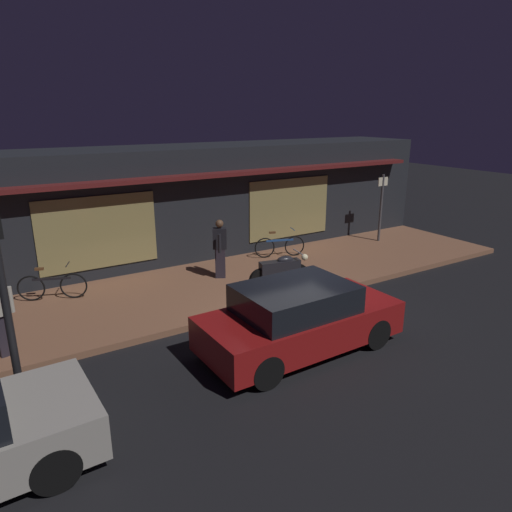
{
  "coord_description": "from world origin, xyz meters",
  "views": [
    {
      "loc": [
        -6.01,
        -7.71,
        4.65
      ],
      "look_at": [
        0.25,
        2.4,
        0.95
      ],
      "focal_mm": 32.66,
      "sensor_mm": 36.0,
      "label": 1
    }
  ],
  "objects_px": {
    "bicycle_extra": "(280,246)",
    "parked_car_far": "(299,318)",
    "person_bystander": "(220,248)",
    "sign_post": "(381,204)",
    "motorcycle": "(281,270)",
    "bicycle_parked": "(52,286)"
  },
  "relations": [
    {
      "from": "bicycle_parked",
      "to": "parked_car_far",
      "type": "bearing_deg",
      "value": -53.05
    },
    {
      "from": "bicycle_parked",
      "to": "sign_post",
      "type": "distance_m",
      "value": 11.07
    },
    {
      "from": "parked_car_far",
      "to": "bicycle_extra",
      "type": "bearing_deg",
      "value": 59.17
    },
    {
      "from": "person_bystander",
      "to": "sign_post",
      "type": "height_order",
      "value": "sign_post"
    },
    {
      "from": "person_bystander",
      "to": "parked_car_far",
      "type": "xyz_separation_m",
      "value": [
        -0.49,
        -4.33,
        -0.32
      ]
    },
    {
      "from": "bicycle_extra",
      "to": "sign_post",
      "type": "bearing_deg",
      "value": -3.93
    },
    {
      "from": "bicycle_parked",
      "to": "parked_car_far",
      "type": "height_order",
      "value": "parked_car_far"
    },
    {
      "from": "bicycle_extra",
      "to": "parked_car_far",
      "type": "distance_m",
      "value": 5.9
    },
    {
      "from": "bicycle_parked",
      "to": "parked_car_far",
      "type": "distance_m",
      "value": 6.36
    },
    {
      "from": "bicycle_parked",
      "to": "bicycle_extra",
      "type": "xyz_separation_m",
      "value": [
        6.85,
        -0.02,
        0.0
      ]
    },
    {
      "from": "bicycle_parked",
      "to": "parked_car_far",
      "type": "relative_size",
      "value": 0.38
    },
    {
      "from": "bicycle_extra",
      "to": "parked_car_far",
      "type": "relative_size",
      "value": 0.38
    },
    {
      "from": "sign_post",
      "to": "bicycle_extra",
      "type": "bearing_deg",
      "value": 176.07
    },
    {
      "from": "bicycle_parked",
      "to": "person_bystander",
      "type": "relative_size",
      "value": 0.93
    },
    {
      "from": "motorcycle",
      "to": "bicycle_parked",
      "type": "distance_m",
      "value": 5.78
    },
    {
      "from": "motorcycle",
      "to": "sign_post",
      "type": "xyz_separation_m",
      "value": [
        5.73,
        2.04,
        0.86
      ]
    },
    {
      "from": "sign_post",
      "to": "motorcycle",
      "type": "bearing_deg",
      "value": -160.43
    },
    {
      "from": "motorcycle",
      "to": "bicycle_parked",
      "type": "xyz_separation_m",
      "value": [
        -5.29,
        2.34,
        -0.14
      ]
    },
    {
      "from": "motorcycle",
      "to": "person_bystander",
      "type": "height_order",
      "value": "person_bystander"
    },
    {
      "from": "motorcycle",
      "to": "sign_post",
      "type": "distance_m",
      "value": 6.14
    },
    {
      "from": "bicycle_extra",
      "to": "parked_car_far",
      "type": "bearing_deg",
      "value": -120.83
    },
    {
      "from": "sign_post",
      "to": "parked_car_far",
      "type": "bearing_deg",
      "value": -146.41
    }
  ]
}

